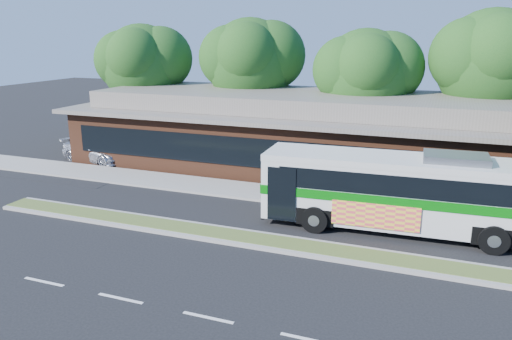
{
  "coord_description": "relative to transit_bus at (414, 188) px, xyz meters",
  "views": [
    {
      "loc": [
        5.84,
        -16.37,
        7.88
      ],
      "look_at": [
        -1.87,
        3.73,
        2.0
      ],
      "focal_mm": 35.0,
      "sensor_mm": 36.0,
      "label": 1
    }
  ],
  "objects": [
    {
      "name": "parking_lot",
      "position": [
        -22.92,
        6.2,
        -1.88
      ],
      "size": [
        14.0,
        12.0,
        0.01
      ],
      "primitive_type": "cube",
      "color": "black",
      "rests_on": "ground"
    },
    {
      "name": "sidewalk",
      "position": [
        -4.92,
        2.6,
        -1.83
      ],
      "size": [
        44.0,
        2.6,
        0.12
      ],
      "primitive_type": "cube",
      "color": "gray",
      "rests_on": "ground"
    },
    {
      "name": "tree_bg_a",
      "position": [
        -19.5,
        11.34,
        3.98
      ],
      "size": [
        6.47,
        5.8,
        8.63
      ],
      "color": "black",
      "rests_on": "ground"
    },
    {
      "name": "median_strip",
      "position": [
        -4.92,
        -3.2,
        -1.81
      ],
      "size": [
        26.0,
        1.1,
        0.15
      ],
      "primitive_type": "cube",
      "color": "#4C5E27",
      "rests_on": "ground"
    },
    {
      "name": "transit_bus",
      "position": [
        0.0,
        0.0,
        0.0
      ],
      "size": [
        12.21,
        3.24,
        3.39
      ],
      "rotation": [
        0.0,
        0.0,
        0.05
      ],
      "color": "silver",
      "rests_on": "ground"
    },
    {
      "name": "sedan",
      "position": [
        -19.78,
        5.14,
        -1.19
      ],
      "size": [
        5.05,
        2.71,
        1.39
      ],
      "primitive_type": "imported",
      "rotation": [
        0.0,
        0.0,
        1.41
      ],
      "color": "silver",
      "rests_on": "ground"
    },
    {
      "name": "ground",
      "position": [
        -4.92,
        -3.8,
        -1.89
      ],
      "size": [
        120.0,
        120.0,
        0.0
      ],
      "primitive_type": "plane",
      "color": "black",
      "rests_on": "ground"
    },
    {
      "name": "tree_bg_d",
      "position": [
        3.53,
        12.35,
        4.53
      ],
      "size": [
        6.91,
        6.2,
        9.37
      ],
      "color": "black",
      "rests_on": "ground"
    },
    {
      "name": "tree_bg_c",
      "position": [
        -3.52,
        11.33,
        3.7
      ],
      "size": [
        6.24,
        5.6,
        8.26
      ],
      "color": "black",
      "rests_on": "ground"
    },
    {
      "name": "tree_bg_b",
      "position": [
        -11.49,
        12.34,
        4.25
      ],
      "size": [
        6.69,
        6.0,
        9.0
      ],
      "color": "black",
      "rests_on": "ground"
    },
    {
      "name": "plaza_building",
      "position": [
        -4.92,
        9.19,
        0.24
      ],
      "size": [
        33.2,
        11.2,
        4.45
      ],
      "color": "#5A2F1C",
      "rests_on": "ground"
    }
  ]
}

